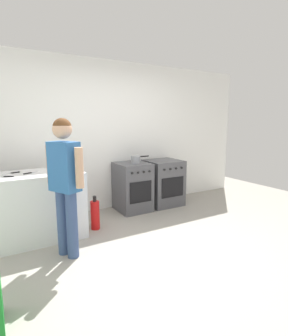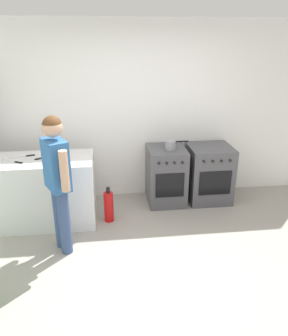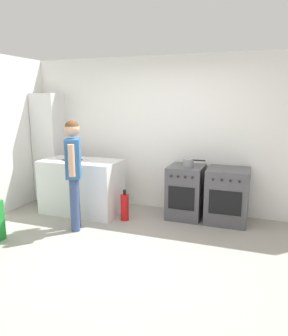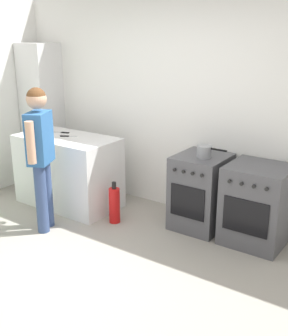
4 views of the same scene
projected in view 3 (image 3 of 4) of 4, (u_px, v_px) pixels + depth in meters
ground_plane at (128, 255)px, 4.05m from camera, size 8.00×8.00×0.00m
back_wall at (172, 135)px, 5.57m from camera, size 6.00×0.10×2.60m
counter_unit at (82, 186)px, 5.51m from camera, size 1.30×0.70×0.90m
oven_left at (186, 192)px, 5.29m from camera, size 0.54×0.62×0.85m
oven_right at (227, 196)px, 5.07m from camera, size 0.63×0.62×0.85m
pot at (189, 163)px, 5.14m from camera, size 0.34×0.16×0.13m
knife_bread at (61, 159)px, 5.48m from camera, size 0.32×0.20×0.01m
knife_carving at (71, 158)px, 5.60m from camera, size 0.32×0.13×0.01m
knife_paring at (81, 160)px, 5.43m from camera, size 0.19×0.13×0.01m
person at (73, 166)px, 4.69m from camera, size 0.33×0.52×1.60m
fire_extinguisher at (125, 207)px, 5.19m from camera, size 0.13×0.13×0.50m
larder_cabinet at (50, 148)px, 6.16m from camera, size 0.48×0.44×2.00m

